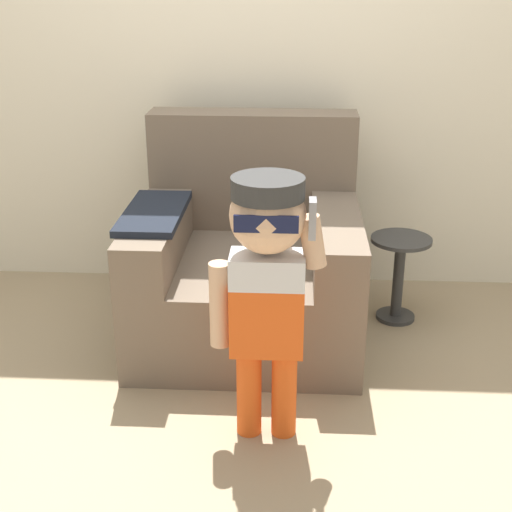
# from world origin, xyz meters

# --- Properties ---
(ground_plane) EXTENTS (10.00, 10.00, 0.00)m
(ground_plane) POSITION_xyz_m (0.00, 0.00, 0.00)
(ground_plane) COLOR #998466
(wall_back) EXTENTS (10.00, 0.05, 2.60)m
(wall_back) POSITION_xyz_m (0.00, 0.73, 1.30)
(wall_back) COLOR beige
(wall_back) RESTS_ON ground_plane
(armchair) EXTENTS (1.02, 1.03, 0.97)m
(armchair) POSITION_xyz_m (0.01, 0.12, 0.34)
(armchair) COLOR #6B5B4C
(armchair) RESTS_ON ground_plane
(person_child) EXTENTS (0.40, 0.30, 0.99)m
(person_child) POSITION_xyz_m (0.14, -0.73, 0.66)
(person_child) COLOR #E05119
(person_child) RESTS_ON ground_plane
(side_table) EXTENTS (0.29, 0.29, 0.42)m
(side_table) POSITION_xyz_m (0.73, 0.24, 0.26)
(side_table) COLOR #333333
(side_table) RESTS_ON ground_plane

